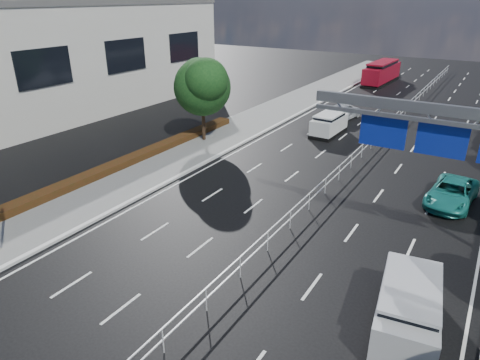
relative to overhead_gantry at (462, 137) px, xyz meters
The scene contains 13 objects.
ground 13.34m from the overhead_gantry, 123.84° to the right, with size 160.00×160.00×0.00m, color black.
kerb_near 19.48m from the overhead_gantry, 147.44° to the right, with size 0.25×140.00×0.15m, color silver.
median_fence 15.04m from the overhead_gantry, 118.43° to the left, with size 0.05×85.00×1.02m.
hedge_near 21.32m from the overhead_gantry, 165.85° to the right, with size 1.00×36.00×0.44m, color black.
overhead_gantry is the anchor object (origin of this frame).
near_building 37.59m from the overhead_gantry, 167.79° to the left, with size 12.00×38.00×10.00m, color beige.
near_tree_back 20.31m from the overhead_gantry, 157.03° to the left, with size 4.84×4.51×6.69m.
white_minivan 18.98m from the overhead_gantry, 126.07° to the left, with size 1.94×4.23×1.81m.
red_bus 42.57m from the overhead_gantry, 108.05° to the left, with size 2.70×9.66×2.86m.
near_car_silver 23.55m from the overhead_gantry, 119.64° to the left, with size 1.91×4.76×1.62m, color silver.
near_car_dark 50.96m from the overhead_gantry, 106.54° to the left, with size 1.64×4.70×1.55m, color black.
silver_minivan 7.31m from the overhead_gantry, 92.44° to the right, with size 2.58×4.89×1.94m.
parked_car_teal 7.80m from the overhead_gantry, 92.28° to the left, with size 2.22×4.80×1.34m, color #1C7E78.
Camera 1 is at (7.70, -8.58, 10.82)m, focal length 32.00 mm.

